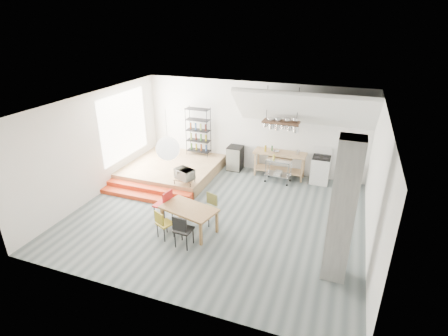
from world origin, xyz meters
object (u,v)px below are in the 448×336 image
at_px(stove, 320,169).
at_px(dining_table, 189,211).
at_px(rolling_cart, 278,167).
at_px(mini_fridge, 235,158).

distance_m(stove, dining_table, 5.09).
distance_m(stove, rolling_cart, 1.41).
height_order(dining_table, rolling_cart, rolling_cart).
bearing_deg(dining_table, stove, 69.46).
bearing_deg(mini_fridge, dining_table, -88.00).
height_order(stove, dining_table, stove).
relative_size(stove, dining_table, 0.74).
relative_size(dining_table, rolling_cart, 1.83).
distance_m(dining_table, rolling_cart, 4.04).
bearing_deg(mini_fridge, stove, -0.82).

